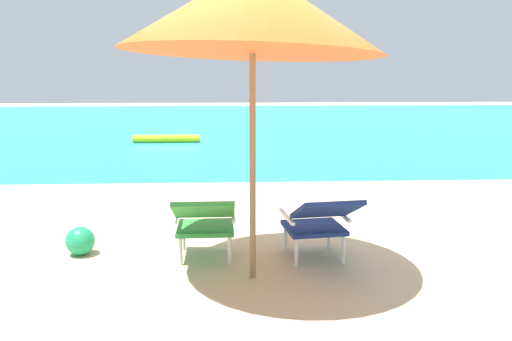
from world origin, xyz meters
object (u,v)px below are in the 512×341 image
beach_umbrella_center (252,10)px  beach_ball (80,241)px  lounge_chair_left (205,220)px  swim_buoy (166,139)px  lounge_chair_right (320,220)px

beach_umbrella_center → beach_ball: (-1.60, 0.64, -2.04)m
lounge_chair_left → beach_umbrella_center: (0.41, -0.35, 1.77)m
swim_buoy → beach_ball: (0.10, -7.94, 0.04)m
swim_buoy → beach_umbrella_center: (1.70, -8.58, 2.08)m
swim_buoy → beach_ball: beach_ball is taller
swim_buoy → beach_ball: size_ratio=5.90×
beach_umbrella_center → lounge_chair_left: bearing=139.5°
lounge_chair_left → lounge_chair_right: 1.03m
swim_buoy → lounge_chair_right: (2.32, -8.27, 0.31)m
lounge_chair_right → beach_ball: lounge_chair_right is taller
lounge_chair_left → lounge_chair_right: same height
lounge_chair_right → beach_ball: 2.25m
swim_buoy → beach_umbrella_center: 8.99m
swim_buoy → beach_umbrella_center: size_ratio=0.54×
beach_umbrella_center → beach_ball: bearing=158.3°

